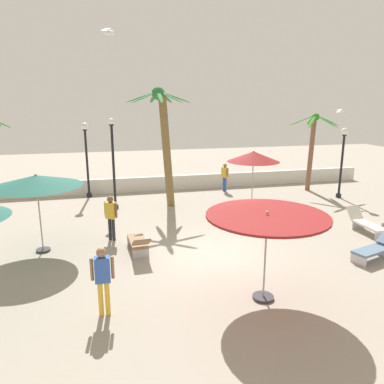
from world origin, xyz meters
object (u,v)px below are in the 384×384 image
object	(u,v)px
patio_umbrella_1	(267,220)
lounge_chair_0	(376,247)
patio_umbrella_2	(36,181)
guest_1	(225,175)
guest_2	(103,274)
lounge_chair_1	(366,223)
guest_0	(111,214)
lamp_post_2	(86,150)
seagull_1	(340,111)
palm_tree_2	(313,142)
seagull_0	(108,32)
lamp_post_0	(113,162)
lamp_post_1	(343,155)
patio_umbrella_0	(253,157)
palm_tree_0	(164,134)
lounge_chair_2	(139,242)

from	to	relation	value
patio_umbrella_1	lounge_chair_0	size ratio (longest dim) A/B	1.58
patio_umbrella_1	patio_umbrella_2	world-z (taller)	patio_umbrella_2
guest_1	guest_2	distance (m)	13.37
lounge_chair_1	guest_0	distance (m)	9.95
lamp_post_2	seagull_1	bearing A→B (deg)	-17.89
palm_tree_2	seagull_0	world-z (taller)	seagull_0
patio_umbrella_1	guest_2	distance (m)	4.22
lounge_chair_1	guest_0	size ratio (longest dim) A/B	1.11
lamp_post_0	lamp_post_2	distance (m)	2.98
lounge_chair_0	guest_2	world-z (taller)	guest_2
lamp_post_1	guest_2	distance (m)	15.19
guest_2	lamp_post_2	bearing A→B (deg)	93.17
lounge_chair_0	guest_2	distance (m)	8.85
guest_0	patio_umbrella_0	bearing A→B (deg)	20.01
palm_tree_0	lamp_post_1	distance (m)	9.51
guest_1	seagull_1	xyz separation A→B (m)	(4.70, -3.49, 3.63)
palm_tree_2	lounge_chair_1	distance (m)	7.58
lounge_chair_0	seagull_1	world-z (taller)	seagull_1
patio_umbrella_0	patio_umbrella_2	world-z (taller)	patio_umbrella_0
patio_umbrella_2	palm_tree_0	bearing A→B (deg)	42.39
palm_tree_2	guest_0	bearing A→B (deg)	-154.64
palm_tree_2	lamp_post_1	distance (m)	2.09
guest_2	seagull_1	bearing A→B (deg)	34.29
lamp_post_2	guest_1	bearing A→B (deg)	-3.63
patio_umbrella_2	seagull_1	bearing A→B (deg)	14.01
patio_umbrella_0	lounge_chair_0	world-z (taller)	patio_umbrella_0
palm_tree_0	lounge_chair_2	xyz separation A→B (m)	(-1.88, -5.62, -3.14)
palm_tree_0	palm_tree_2	world-z (taller)	palm_tree_0
lounge_chair_2	guest_2	distance (m)	3.82
patio_umbrella_1	lamp_post_1	size ratio (longest dim) A/B	0.83
guest_0	palm_tree_2	bearing A→B (deg)	25.36
patio_umbrella_1	lamp_post_1	world-z (taller)	lamp_post_1
lamp_post_0	seagull_0	distance (m)	8.55
patio_umbrella_1	lamp_post_0	xyz separation A→B (m)	(-3.43, 9.47, 0.12)
patio_umbrella_1	lounge_chair_2	bearing A→B (deg)	127.20
palm_tree_2	lamp_post_2	bearing A→B (deg)	173.58
patio_umbrella_2	lamp_post_1	size ratio (longest dim) A/B	0.80
patio_umbrella_1	lamp_post_1	xyz separation A→B (m)	(8.41, 8.80, 0.15)
guest_0	seagull_1	distance (m)	12.20
lamp_post_1	lounge_chair_0	xyz separation A→B (m)	(-3.75, -7.34, -1.94)
lamp_post_2	lounge_chair_0	xyz separation A→B (m)	(9.40, -10.68, -2.15)
lounge_chair_1	seagull_0	xyz separation A→B (m)	(-9.68, -1.58, 6.38)
palm_tree_2	seagull_0	xyz separation A→B (m)	(-11.38, -8.55, 3.95)
patio_umbrella_1	seagull_0	xyz separation A→B (m)	(-3.59, 2.18, 4.58)
patio_umbrella_1	lounge_chair_1	xyz separation A→B (m)	(6.09, 3.76, -1.80)
patio_umbrella_1	guest_1	bearing A→B (deg)	76.15
lounge_chair_1	lounge_chair_2	world-z (taller)	lounge_chair_1
patio_umbrella_2	lamp_post_0	world-z (taller)	lamp_post_0
lamp_post_2	guest_0	bearing A→B (deg)	-81.72
palm_tree_0	guest_0	xyz separation A→B (m)	(-2.73, -4.14, -2.51)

